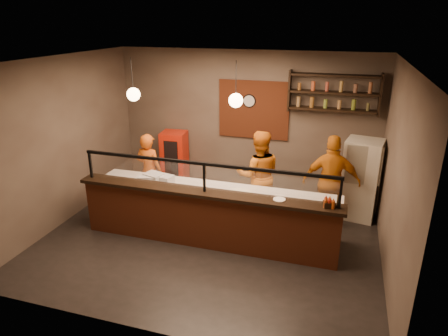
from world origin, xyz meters
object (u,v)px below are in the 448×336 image
(red_cooler, at_px, (175,159))
(pizza_dough, at_px, (239,193))
(fridge, at_px, (361,179))
(cook_mid, at_px, (259,175))
(cook_right, at_px, (331,182))
(condiment_caddy, at_px, (329,204))
(pepper_mill, at_px, (338,201))
(wall_clock, at_px, (249,101))
(cook_left, at_px, (149,171))

(red_cooler, height_order, pizza_dough, red_cooler)
(fridge, distance_m, red_cooler, 4.27)
(cook_mid, distance_m, pizza_dough, 0.92)
(cook_right, xyz_separation_m, condiment_caddy, (0.02, -1.42, 0.19))
(fridge, relative_size, pepper_mill, 7.30)
(wall_clock, bearing_deg, cook_mid, -68.50)
(cook_left, distance_m, fridge, 4.34)
(wall_clock, relative_size, cook_mid, 0.16)
(cook_right, bearing_deg, pepper_mill, 91.38)
(cook_left, relative_size, red_cooler, 1.22)
(fridge, height_order, pizza_dough, fridge)
(fridge, relative_size, pizza_dough, 3.63)
(pizza_dough, bearing_deg, wall_clock, 99.69)
(cook_right, bearing_deg, pizza_dough, 26.93)
(cook_right, relative_size, pepper_mill, 8.20)
(red_cooler, distance_m, pepper_mill, 4.57)
(pepper_mill, bearing_deg, fridge, 78.38)
(cook_left, distance_m, pizza_dough, 2.30)
(pizza_dough, bearing_deg, cook_mid, 80.22)
(cook_left, bearing_deg, red_cooler, -85.55)
(cook_right, xyz_separation_m, fridge, (0.55, 0.56, -0.10))
(fridge, relative_size, condiment_caddy, 9.40)
(cook_right, bearing_deg, cook_left, -1.60)
(fridge, xyz_separation_m, pepper_mill, (-0.40, -1.95, 0.36))
(cook_right, bearing_deg, red_cooler, -20.48)
(cook_mid, relative_size, red_cooler, 1.38)
(wall_clock, bearing_deg, fridge, -17.49)
(cook_left, distance_m, pepper_mill, 4.07)
(fridge, bearing_deg, pizza_dough, -133.96)
(cook_right, xyz_separation_m, pizza_dough, (-1.56, -0.96, -0.01))
(cook_right, distance_m, fridge, 0.79)
(pepper_mill, bearing_deg, wall_clock, 127.53)
(cook_right, height_order, fridge, cook_right)
(cook_mid, distance_m, fridge, 2.04)
(cook_mid, xyz_separation_m, cook_right, (1.40, 0.05, 0.01))
(red_cooler, xyz_separation_m, condiment_caddy, (3.70, -2.46, 0.45))
(cook_right, distance_m, condiment_caddy, 1.43)
(pepper_mill, bearing_deg, red_cooler, 147.72)
(cook_mid, height_order, cook_right, cook_right)
(pizza_dough, height_order, pepper_mill, pepper_mill)
(cook_right, bearing_deg, cook_mid, -2.64)
(fridge, distance_m, pizza_dough, 2.60)
(cook_left, height_order, pepper_mill, cook_left)
(wall_clock, distance_m, fridge, 2.92)
(fridge, bearing_deg, cook_left, -159.62)
(cook_left, relative_size, fridge, 0.99)
(fridge, bearing_deg, cook_mid, -152.38)
(pizza_dough, height_order, condiment_caddy, condiment_caddy)
(condiment_caddy, distance_m, pepper_mill, 0.15)
(wall_clock, relative_size, fridge, 0.18)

